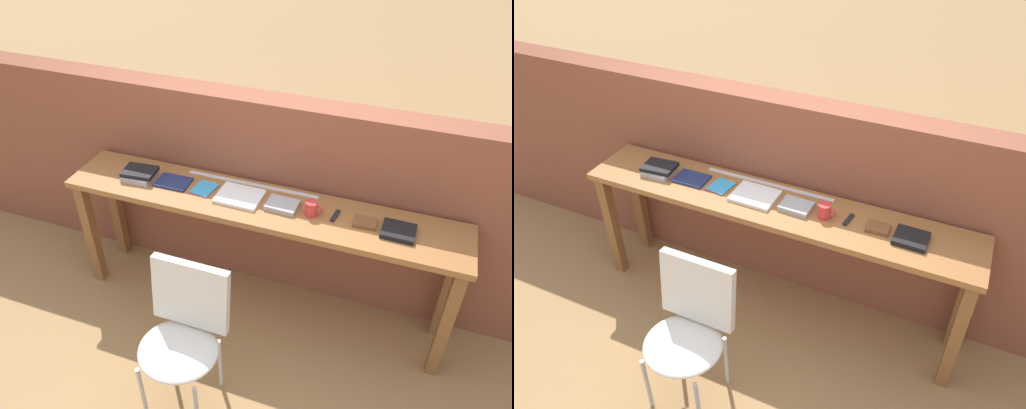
{
  "view_description": "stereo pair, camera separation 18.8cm",
  "coord_description": "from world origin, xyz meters",
  "views": [
    {
      "loc": [
        0.82,
        -2.0,
        2.66
      ],
      "look_at": [
        0.0,
        0.25,
        0.9
      ],
      "focal_mm": 35.0,
      "sensor_mm": 36.0,
      "label": 1
    },
    {
      "loc": [
        0.99,
        -1.92,
        2.66
      ],
      "look_at": [
        0.0,
        0.25,
        0.9
      ],
      "focal_mm": 35.0,
      "sensor_mm": 36.0,
      "label": 2
    }
  ],
  "objects": [
    {
      "name": "multitool_folded",
      "position": [
        0.47,
        0.32,
        0.89
      ],
      "size": [
        0.04,
        0.11,
        0.02
      ],
      "primitive_type": "cube",
      "rotation": [
        0.0,
        0.0,
        -0.15
      ],
      "color": "black",
      "rests_on": "sideboard"
    },
    {
      "name": "pamphlet_pile_colourful",
      "position": [
        -0.37,
        0.32,
        0.88
      ],
      "size": [
        0.15,
        0.17,
        0.01
      ],
      "color": "#E5334C",
      "rests_on": "sideboard"
    },
    {
      "name": "ground_plane",
      "position": [
        0.0,
        0.0,
        0.0
      ],
      "size": [
        40.0,
        40.0,
        0.0
      ],
      "primitive_type": "plane",
      "color": "#9E7547"
    },
    {
      "name": "sideboard",
      "position": [
        0.0,
        0.3,
        0.74
      ],
      "size": [
        2.5,
        0.44,
        0.88
      ],
      "color": "#996033",
      "rests_on": "ground"
    },
    {
      "name": "ruler_metal_back_edge",
      "position": [
        -0.11,
        0.47,
        0.88
      ],
      "size": [
        0.87,
        0.03,
        0.0
      ],
      "primitive_type": "cube",
      "color": "silver",
      "rests_on": "sideboard"
    },
    {
      "name": "book_open_centre",
      "position": [
        -0.13,
        0.31,
        0.89
      ],
      "size": [
        0.28,
        0.22,
        0.02
      ],
      "primitive_type": "cube",
      "rotation": [
        0.0,
        0.0,
        -0.02
      ],
      "color": "white",
      "rests_on": "sideboard"
    },
    {
      "name": "book_grey_hardcover",
      "position": [
        0.15,
        0.3,
        0.9
      ],
      "size": [
        0.19,
        0.15,
        0.03
      ],
      "primitive_type": "cube",
      "rotation": [
        0.0,
        0.0,
        -0.04
      ],
      "color": "#9E9EA3",
      "rests_on": "sideboard"
    },
    {
      "name": "mug",
      "position": [
        0.33,
        0.29,
        0.92
      ],
      "size": [
        0.11,
        0.08,
        0.09
      ],
      "color": "red",
      "rests_on": "sideboard"
    },
    {
      "name": "brick_wall_back",
      "position": [
        0.0,
        0.64,
        0.7
      ],
      "size": [
        6.0,
        0.2,
        1.41
      ],
      "primitive_type": "cube",
      "color": "brown",
      "rests_on": "ground"
    },
    {
      "name": "book_repair_rightmost",
      "position": [
        0.83,
        0.29,
        0.89
      ],
      "size": [
        0.19,
        0.17,
        0.03
      ],
      "primitive_type": "cube",
      "rotation": [
        0.0,
        0.0,
        -0.03
      ],
      "color": "black",
      "rests_on": "sideboard"
    },
    {
      "name": "leather_journal_brown",
      "position": [
        0.64,
        0.31,
        0.89
      ],
      "size": [
        0.13,
        0.1,
        0.02
      ],
      "primitive_type": "cube",
      "rotation": [
        0.0,
        0.0,
        0.03
      ],
      "color": "brown",
      "rests_on": "sideboard"
    },
    {
      "name": "magazine_cycling",
      "position": [
        -0.58,
        0.31,
        0.89
      ],
      "size": [
        0.22,
        0.16,
        0.01
      ],
      "primitive_type": "cube",
      "rotation": [
        0.0,
        0.0,
        0.01
      ],
      "color": "navy",
      "rests_on": "sideboard"
    },
    {
      "name": "chair_white_moulded",
      "position": [
        -0.15,
        -0.49,
        0.53
      ],
      "size": [
        0.44,
        0.45,
        0.89
      ],
      "color": "silver",
      "rests_on": "ground"
    },
    {
      "name": "book_stack_leftmost",
      "position": [
        -0.82,
        0.29,
        0.91
      ],
      "size": [
        0.22,
        0.18,
        0.06
      ],
      "color": "#9E9EA3",
      "rests_on": "sideboard"
    }
  ]
}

